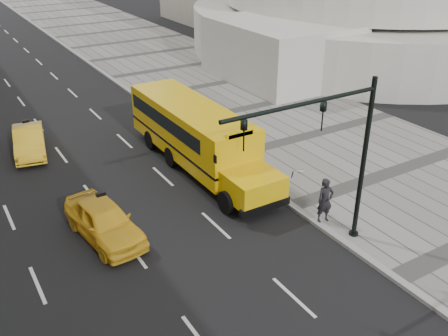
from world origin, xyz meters
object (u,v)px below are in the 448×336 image
school_bus (194,131)px  pedestrian (325,200)px  traffic_signal (336,149)px  taxi_near (104,221)px  taxi_far (29,141)px

school_bus → pedestrian: bearing=-77.0°
school_bus → traffic_signal: 9.33m
taxi_near → taxi_far: (-0.72, 9.51, -0.05)m
taxi_near → taxi_far: size_ratio=1.03×
taxi_far → pedestrian: bearing=-46.4°
taxi_near → taxi_far: bearing=87.1°
pedestrian → traffic_signal: bearing=-116.4°
school_bus → taxi_near: 7.32m
taxi_near → school_bus: bearing=26.1°
taxi_far → pedestrian: size_ratio=2.26×
taxi_near → taxi_far: 9.53m
school_bus → pedestrian: (1.77, -7.64, -0.68)m
taxi_far → traffic_signal: size_ratio=0.66×
school_bus → taxi_far: size_ratio=2.73×
school_bus → taxi_far: school_bus is taller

